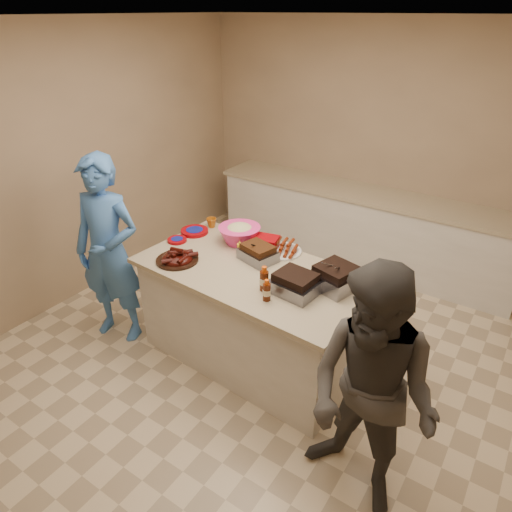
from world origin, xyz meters
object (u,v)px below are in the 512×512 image
Objects in this scene: bbq_bottle_a at (264,290)px; guest_blue at (123,331)px; rib_platter at (177,261)px; island at (253,356)px; roasting_pan at (335,287)px; bbq_bottle_b at (267,300)px; mustard_bottle at (240,254)px; plastic_cup at (212,227)px; guest_gray at (356,489)px; coleslaw_bowl at (240,242)px.

bbq_bottle_a is 0.11× the size of guest_blue.
rib_platter is 1.79× the size of bbq_bottle_a.
roasting_pan is (0.66, 0.13, 0.90)m from island.
roasting_pan is at bearing 52.63° from bbq_bottle_b.
rib_platter is at bearing -0.35° from guest_blue.
mustard_bottle is 1.30× the size of plastic_cup.
guest_blue is (-0.65, -0.18, -0.90)m from rib_platter.
mustard_bottle is at bearing 164.73° from guest_gray.
coleslaw_bowl is 2.24× the size of bbq_bottle_b.
mustard_bottle is at bearing -166.66° from roasting_pan.
guest_gray is (1.28, -0.70, 0.00)m from island.
bbq_bottle_b is at bearing -11.80° from guest_blue.
guest_blue is (-1.25, -0.41, 0.00)m from island.
rib_platter is 0.20× the size of guest_blue.
island is 19.51× the size of plastic_cup.
bbq_bottle_b is 1.73× the size of plastic_cup.
coleslaw_bowl is at bearing -176.20° from roasting_pan.
mustard_bottle is (0.13, -0.18, 0.00)m from coleslaw_bowl.
bbq_bottle_b is (0.09, -0.10, 0.00)m from bbq_bottle_a.
rib_platter is at bearing -178.08° from bbq_bottle_a.
coleslaw_bowl is 0.22m from mustard_bottle.
island reaches higher than guest_gray.
bbq_bottle_a reaches higher than guest_blue.
guest_gray is at bearing -22.13° from guest_blue.
guest_blue is at bearing -150.86° from mustard_bottle.
roasting_pan is 1.82× the size of bbq_bottle_b.
bbq_bottle_a is at bearing -126.57° from roasting_pan.
island is at bearing 137.22° from bbq_bottle_b.
coleslaw_bowl reaches higher than plastic_cup.
roasting_pan is at bearing -12.52° from plastic_cup.
roasting_pan is at bearing 38.37° from bbq_bottle_a.
plastic_cup is (-0.41, 0.12, 0.00)m from coleslaw_bowl.
guest_blue is at bearing -118.74° from plastic_cup.
coleslaw_bowl is 0.23× the size of guest_gray.
bbq_bottle_b is 0.73m from mustard_bottle.
bbq_bottle_a is 1.46m from guest_gray.
guest_blue is at bearing -158.32° from island.
mustard_bottle reaches higher than guest_blue.
bbq_bottle_b is at bearing -49.33° from bbq_bottle_a.
island is 15.02× the size of mustard_bottle.
mustard_bottle reaches higher than roasting_pan.
mustard_bottle reaches higher than plastic_cup.
roasting_pan is at bearing -1.72° from mustard_bottle.
plastic_cup is 1.33m from guest_blue.
coleslaw_bowl is 0.81m from bbq_bottle_a.
rib_platter is at bearing -112.39° from coleslaw_bowl.
roasting_pan is at bearing 140.92° from guest_gray.
mustard_bottle is at bearing 13.65° from guest_blue.
rib_platter is 2.14m from guest_gray.
roasting_pan reaches higher than island.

